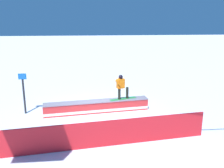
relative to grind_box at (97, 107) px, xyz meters
name	(u,v)px	position (x,y,z in m)	size (l,w,h in m)	color
ground_plane	(97,112)	(0.00, 0.00, -0.29)	(120.00, 120.00, 0.00)	white
grind_box	(97,107)	(0.00, 0.00, 0.00)	(5.59, 1.32, 0.63)	red
snowboarder	(121,86)	(-1.32, -0.15, 1.08)	(1.52, 0.71, 1.35)	#2B8844
safety_fence	(101,134)	(0.00, 3.71, 0.25)	(8.73, 0.06, 1.07)	red
trail_marker	(24,93)	(3.76, -0.18, 0.86)	(0.40, 0.10, 2.15)	#262628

